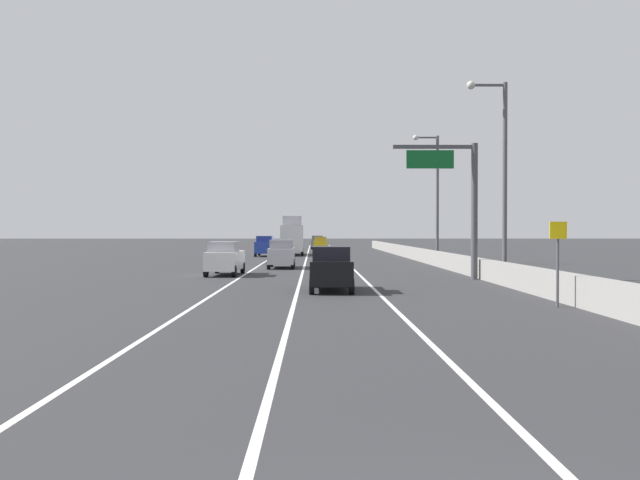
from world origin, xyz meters
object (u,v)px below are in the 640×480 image
at_px(overhead_sign_gantry, 461,194).
at_px(car_yellow_1, 320,244).
at_px(car_black_0, 331,269).
at_px(car_blue_5, 265,246).
at_px(speed_advisory_sign, 558,257).
at_px(box_truck, 292,237).
at_px(car_white_3, 225,258).
at_px(car_gray_2, 317,242).
at_px(lamp_post_right_second, 500,167).
at_px(car_silver_4, 282,254).
at_px(lamp_post_right_third, 434,190).

xyz_separation_m(overhead_sign_gantry, car_yellow_1, (-7.24, 54.20, -3.79)).
relative_size(car_black_0, car_blue_5, 0.98).
distance_m(speed_advisory_sign, car_yellow_1, 68.00).
relative_size(overhead_sign_gantry, speed_advisory_sign, 2.50).
relative_size(car_yellow_1, box_truck, 0.45).
distance_m(car_white_3, box_truck, 33.92).
bearing_deg(car_black_0, car_gray_2, 90.20).
bearing_deg(car_gray_2, car_white_3, -95.80).
relative_size(overhead_sign_gantry, car_blue_5, 1.64).
bearing_deg(lamp_post_right_second, car_white_3, 160.90).
bearing_deg(car_gray_2, car_blue_5, -101.41).
bearing_deg(overhead_sign_gantry, lamp_post_right_second, -45.68).
bearing_deg(lamp_post_right_second, car_black_0, -149.97).
height_order(speed_advisory_sign, car_blue_5, speed_advisory_sign).
relative_size(speed_advisory_sign, car_yellow_1, 0.72).
distance_m(car_silver_4, car_blue_5, 22.40).
bearing_deg(car_silver_4, car_black_0, -80.39).
distance_m(overhead_sign_gantry, speed_advisory_sign, 13.69).
bearing_deg(car_blue_5, car_white_3, -90.45).
xyz_separation_m(car_yellow_1, car_silver_4, (-3.19, -43.01, 0.08)).
relative_size(lamp_post_right_third, box_truck, 1.14).
bearing_deg(car_silver_4, car_gray_2, 86.77).
height_order(overhead_sign_gantry, lamp_post_right_second, lamp_post_right_second).
distance_m(lamp_post_right_second, car_blue_5, 38.48).
bearing_deg(car_blue_5, car_black_0, -81.72).
height_order(car_silver_4, car_blue_5, car_blue_5).
bearing_deg(car_yellow_1, car_gray_2, 92.85).
bearing_deg(car_blue_5, overhead_sign_gantry, -68.39).
height_order(car_yellow_1, box_truck, box_truck).
xyz_separation_m(car_silver_4, car_blue_5, (-2.80, 22.22, 0.05)).
bearing_deg(box_truck, car_gray_2, 83.02).
height_order(overhead_sign_gantry, box_truck, overhead_sign_gantry).
height_order(car_black_0, car_gray_2, car_black_0).
xyz_separation_m(overhead_sign_gantry, car_white_3, (-13.47, 3.53, -3.71)).
xyz_separation_m(overhead_sign_gantry, car_gray_2, (-7.60, 61.36, -3.74)).
height_order(speed_advisory_sign, lamp_post_right_third, lamp_post_right_third).
distance_m(car_black_0, car_blue_5, 40.77).
distance_m(car_black_0, box_truck, 44.37).
bearing_deg(speed_advisory_sign, car_blue_5, 106.30).
distance_m(car_yellow_1, car_silver_4, 43.13).
distance_m(speed_advisory_sign, car_white_3, 21.90).
bearing_deg(speed_advisory_sign, car_white_3, 129.49).
bearing_deg(overhead_sign_gantry, speed_advisory_sign, -88.10).
distance_m(car_black_0, car_yellow_1, 61.14).
relative_size(overhead_sign_gantry, car_silver_4, 1.65).
distance_m(lamp_post_right_second, car_yellow_1, 56.85).
relative_size(car_yellow_1, car_blue_5, 0.91).
bearing_deg(car_gray_2, speed_advisory_sign, -83.86).
distance_m(car_silver_4, box_truck, 26.14).
bearing_deg(car_black_0, box_truck, 94.11).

